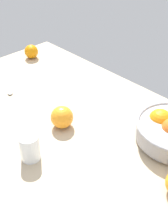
{
  "coord_description": "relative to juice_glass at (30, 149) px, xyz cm",
  "views": [
    {
      "loc": [
        53.7,
        -51.66,
        66.17
      ],
      "look_at": [
        -3.89,
        2.97,
        6.4
      ],
      "focal_mm": 45.29,
      "sensor_mm": 36.0,
      "label": 1
    }
  ],
  "objects": [
    {
      "name": "juice_glass",
      "position": [
        0.0,
        0.0,
        0.0
      ],
      "size": [
        6.3,
        6.3,
        8.94
      ],
      "color": "white",
      "rests_on": "ground_plane"
    },
    {
      "name": "loose_orange_0",
      "position": [
        -5.24,
        17.45,
        0.24
      ],
      "size": [
        8.14,
        8.14,
        8.14
      ],
      "primitive_type": "sphere",
      "color": "orange",
      "rests_on": "ground_plane"
    },
    {
      "name": "loose_orange_2",
      "position": [
        -59.02,
        41.78,
        -0.33
      ],
      "size": [
        7.01,
        7.01,
        7.01
      ],
      "primitive_type": "sphere",
      "color": "orange",
      "rests_on": "ground_plane"
    },
    {
      "name": "ground_plane",
      "position": [
        4.09,
        20.18,
        -5.33
      ],
      "size": [
        149.17,
        80.54,
        3.0
      ],
      "primitive_type": "cube",
      "color": "tan"
    },
    {
      "name": "spoon",
      "position": [
        -39.95,
        16.67,
        -3.4
      ],
      "size": [
        13.82,
        8.61,
        1.0
      ],
      "color": "silver",
      "rests_on": "ground_plane"
    }
  ]
}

